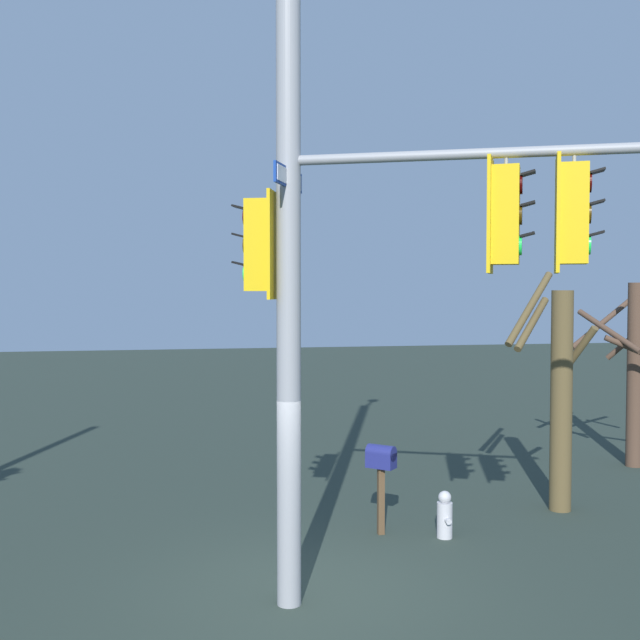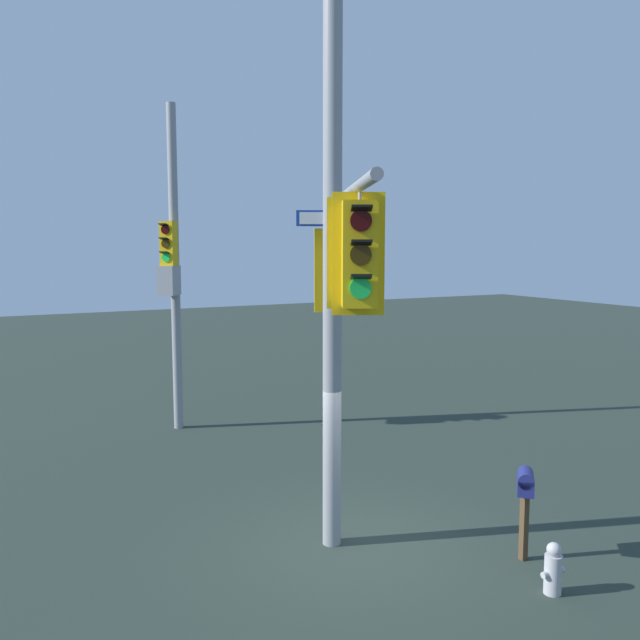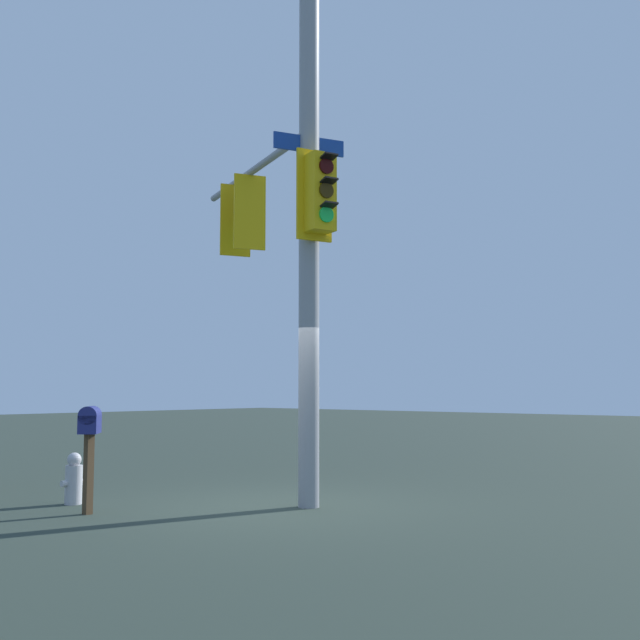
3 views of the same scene
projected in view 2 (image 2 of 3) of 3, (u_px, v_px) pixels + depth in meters
The scene contains 5 objects.
ground_plane at pixel (358, 548), 10.39m from camera, with size 80.00×80.00×0.00m, color #29352D.
main_signal_pole_assembly at pixel (343, 235), 9.32m from camera, with size 4.19×4.73×9.47m.
secondary_pole_assembly at pixel (173, 268), 16.61m from camera, with size 0.68×0.75×8.28m.
fire_hydrant at pixel (553, 569), 9.00m from camera, with size 0.38×0.24×0.73m.
mailbox at pixel (525, 489), 9.88m from camera, with size 0.47×0.49×1.41m.
Camera 2 is at (5.07, 8.54, 4.77)m, focal length 36.90 mm.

